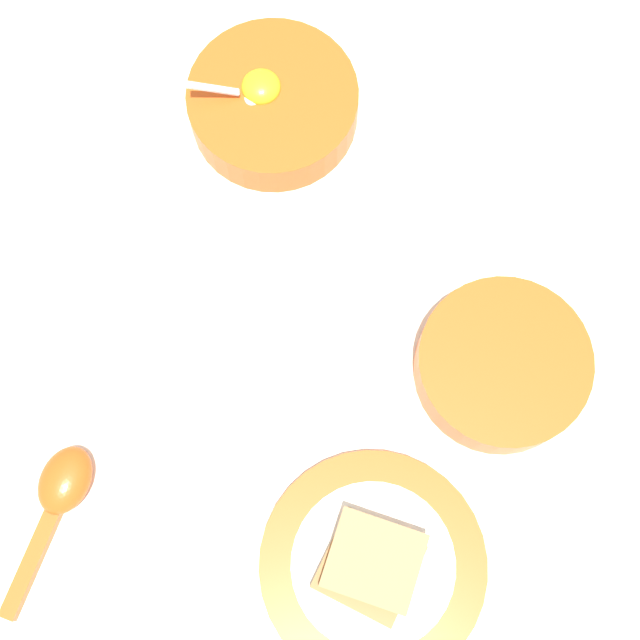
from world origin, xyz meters
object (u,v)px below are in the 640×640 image
toast_plate (373,565)px  soup_spoon (59,495)px  toast_sandwich (371,564)px  egg_bowl (273,104)px  congee_bowl (502,365)px

toast_plate → soup_spoon: 0.30m
toast_plate → toast_sandwich: (-0.00, 0.00, 0.03)m
toast_sandwich → soup_spoon: 0.30m
egg_bowl → soup_spoon: egg_bowl is taller
toast_sandwich → congee_bowl: size_ratio=0.57×
toast_sandwich → soup_spoon: size_ratio=0.56×
toast_plate → soup_spoon: (-0.10, 0.29, 0.00)m
egg_bowl → soup_spoon: size_ratio=1.06×
toast_plate → toast_sandwich: 0.03m
egg_bowl → congee_bowl: bearing=-110.8°
egg_bowl → toast_plate: size_ratio=0.84×
toast_sandwich → soup_spoon: bearing=108.5°
congee_bowl → egg_bowl: bearing=69.2°
congee_bowl → toast_sandwich: bearing=175.6°
soup_spoon → congee_bowl: congee_bowl is taller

